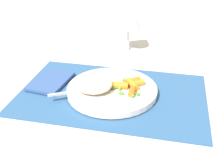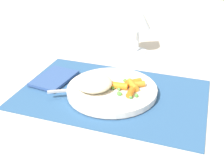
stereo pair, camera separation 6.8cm
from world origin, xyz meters
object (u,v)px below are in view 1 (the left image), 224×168
Objects in this scene: rice_mound at (94,84)px; fork at (98,88)px; wine_glass at (129,18)px; napkin at (51,81)px; plate at (112,90)px; carrot_portion at (130,85)px.

rice_mound reaches higher than fork.
wine_glass reaches higher than napkin.
rice_mound is 0.14m from napkin.
rice_mound is (-0.04, -0.02, 0.02)m from plate.
napkin is (-0.22, 0.01, -0.02)m from carrot_portion.
carrot_portion is 0.71× the size of napkin.
carrot_portion is 0.56× the size of wine_glass.
fork is (0.01, 0.00, -0.01)m from rice_mound.
fork reaches higher than plate.
fork is 0.15m from napkin.
napkin is at bearing 164.80° from rice_mound.
rice_mound is at bearing -154.87° from plate.
fork is (-0.08, -0.03, -0.01)m from carrot_portion.
carrot_portion is at bearing 11.88° from plate.
plate is at bearing -5.44° from napkin.
rice_mound is at bearing -15.20° from napkin.
wine_glass is (-0.01, 0.30, 0.10)m from plate.
rice_mound is 0.60× the size of wine_glass.
carrot_portion is at bearing 19.31° from fork.
napkin is at bearing 178.08° from carrot_portion.
carrot_portion is (0.04, 0.01, 0.02)m from plate.
wine_glass is at bearing 84.40° from rice_mound.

